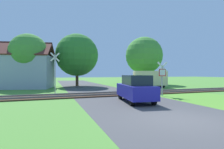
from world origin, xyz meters
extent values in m
plane|color=#4C8433|center=(0.00, 0.00, 0.00)|extent=(160.00, 160.00, 0.00)
cube|color=#424244|center=(0.00, 2.00, 0.00)|extent=(6.74, 80.00, 0.01)
cube|color=#422D1E|center=(0.00, 8.90, 0.05)|extent=(60.00, 2.60, 0.10)
cube|color=slate|center=(0.00, 9.62, 0.16)|extent=(60.00, 0.08, 0.12)
cube|color=slate|center=(0.00, 8.19, 0.16)|extent=(60.00, 0.08, 0.12)
cylinder|color=#9E9EA5|center=(3.89, 6.78, 1.30)|extent=(0.10, 0.10, 2.60)
cube|color=red|center=(3.88, 6.72, 1.98)|extent=(0.59, 0.17, 0.60)
cube|color=white|center=(3.87, 6.70, 1.98)|extent=(0.48, 0.13, 0.49)
cube|color=white|center=(3.88, 6.72, 2.45)|extent=(0.86, 0.24, 0.88)
cube|color=white|center=(3.88, 6.72, 2.45)|extent=(0.86, 0.24, 0.88)
cylinder|color=#9E9EA5|center=(-4.61, 11.57, 1.85)|extent=(0.09, 0.09, 3.70)
cube|color=white|center=(-4.61, 11.63, 3.45)|extent=(0.88, 0.11, 0.88)
cube|color=white|center=(-4.61, 11.63, 3.45)|extent=(0.88, 0.11, 0.88)
cube|color=#99A3B7|center=(-8.47, 19.50, 2.09)|extent=(7.97, 6.33, 4.18)
cube|color=#562823|center=(-8.71, 18.27, 5.02)|extent=(7.89, 4.27, 1.98)
cube|color=#562823|center=(-8.22, 20.74, 5.02)|extent=(7.89, 4.27, 1.98)
cube|color=brown|center=(-6.54, 19.12, 4.98)|extent=(0.59, 0.59, 1.10)
cylinder|color=#513823|center=(10.90, 22.03, 1.33)|extent=(0.45, 0.45, 2.67)
sphere|color=#478E38|center=(10.90, 22.03, 5.15)|extent=(6.63, 6.63, 6.63)
cylinder|color=#513823|center=(-1.24, 20.80, 1.15)|extent=(0.43, 0.43, 2.30)
sphere|color=#337A2D|center=(-1.24, 20.80, 4.68)|extent=(6.34, 6.34, 6.34)
cylinder|color=#513823|center=(-7.62, 18.61, 1.40)|extent=(0.40, 0.40, 2.79)
sphere|color=#478E38|center=(-7.62, 18.61, 4.56)|extent=(4.71, 4.71, 4.71)
cube|color=beige|center=(7.48, 14.53, 1.29)|extent=(4.57, 3.05, 1.90)
cube|color=beige|center=(5.14, 15.25, 0.79)|extent=(1.20, 1.93, 0.90)
cube|color=#19232D|center=(5.49, 15.15, 1.62)|extent=(0.51, 1.56, 0.85)
cube|color=navy|center=(7.76, 15.45, 0.96)|extent=(3.62, 1.12, 0.16)
cylinder|color=black|center=(6.34, 15.70, 0.34)|extent=(0.70, 0.37, 0.68)
cylinder|color=black|center=(5.88, 14.21, 0.34)|extent=(0.70, 0.37, 0.68)
cylinder|color=black|center=(9.07, 14.86, 0.34)|extent=(0.70, 0.37, 0.68)
cylinder|color=black|center=(8.61, 13.37, 0.34)|extent=(0.70, 0.37, 0.68)
cube|color=navy|center=(0.34, 4.77, 0.72)|extent=(2.20, 4.20, 0.84)
cube|color=#19232D|center=(0.31, 4.57, 1.46)|extent=(1.70, 2.38, 0.64)
cylinder|color=black|center=(1.23, 6.01, 0.30)|extent=(0.27, 0.62, 0.60)
cylinder|color=black|center=(-0.16, 6.21, 0.30)|extent=(0.27, 0.62, 0.60)
cylinder|color=black|center=(0.83, 3.32, 0.30)|extent=(0.27, 0.62, 0.60)
cylinder|color=black|center=(-0.55, 3.52, 0.30)|extent=(0.27, 0.62, 0.60)
camera|label=1|loc=(-5.01, -5.71, 1.89)|focal=28.00mm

